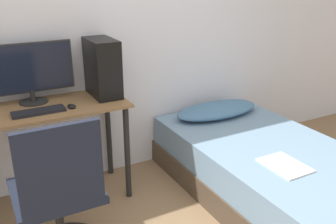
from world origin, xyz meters
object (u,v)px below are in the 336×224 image
object	(u,v)px
office_chair	(60,210)
monitor	(30,71)
bed	(268,171)
pc_tower	(103,68)
keyboard	(39,112)

from	to	relation	value
office_chair	monitor	world-z (taller)	monitor
bed	monitor	xyz separation A→B (m)	(-1.54, 0.85, 0.80)
bed	pc_tower	distance (m)	1.50
monitor	keyboard	xyz separation A→B (m)	(-0.01, -0.24, -0.23)
keyboard	pc_tower	distance (m)	0.58
office_chair	monitor	xyz separation A→B (m)	(0.04, 0.82, 0.64)
keyboard	pc_tower	size ratio (longest dim) A/B	0.81
monitor	pc_tower	distance (m)	0.52
office_chair	keyboard	world-z (taller)	office_chair
monitor	keyboard	size ratio (longest dim) A/B	1.76
monitor	pc_tower	world-z (taller)	monitor
keyboard	pc_tower	bearing A→B (deg)	17.20
bed	pc_tower	world-z (taller)	pc_tower
monitor	keyboard	world-z (taller)	monitor
bed	monitor	distance (m)	1.93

